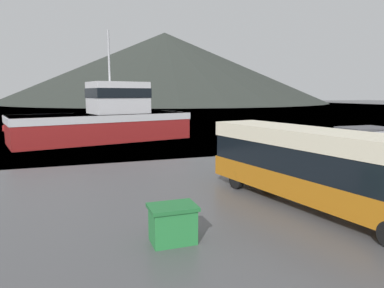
{
  "coord_description": "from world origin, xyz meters",
  "views": [
    {
      "loc": [
        -10.31,
        -1.59,
        4.75
      ],
      "look_at": [
        -4.22,
        16.0,
        2.0
      ],
      "focal_mm": 32.0,
      "sensor_mm": 36.0,
      "label": 1
    }
  ],
  "objects": [
    {
      "name": "tour_bus",
      "position": [
        -0.87,
        9.9,
        1.84
      ],
      "size": [
        4.6,
        11.52,
        3.27
      ],
      "rotation": [
        0.0,
        0.0,
        0.19
      ],
      "color": "#B26614",
      "rests_on": "ground"
    },
    {
      "name": "fishing_boat",
      "position": [
        -7.21,
        34.07,
        2.2
      ],
      "size": [
        18.26,
        9.84,
        11.01
      ],
      "rotation": [
        0.0,
        0.0,
        1.81
      ],
      "color": "maroon",
      "rests_on": "water_surface"
    },
    {
      "name": "dock_kiosk",
      "position": [
        8.56,
        16.61,
        1.25
      ],
      "size": [
        3.32,
        2.21,
        2.47
      ],
      "color": "#B2B2B7",
      "rests_on": "ground"
    },
    {
      "name": "water_surface",
      "position": [
        0.0,
        142.11,
        0.0
      ],
      "size": [
        240.0,
        240.0,
        0.0
      ],
      "primitive_type": "plane",
      "color": "#3D5160",
      "rests_on": "ground"
    },
    {
      "name": "hill_backdrop",
      "position": [
        39.57,
        189.06,
        19.15
      ],
      "size": [
        174.97,
        174.97,
        38.29
      ],
      "primitive_type": "cone",
      "color": "#2D332D",
      "rests_on": "ground"
    },
    {
      "name": "small_boat",
      "position": [
        -15.81,
        49.01,
        0.37
      ],
      "size": [
        6.37,
        5.97,
        0.75
      ],
      "rotation": [
        0.0,
        0.0,
        2.3
      ],
      "color": "maroon",
      "rests_on": "water_surface"
    },
    {
      "name": "storage_bin",
      "position": [
        -7.47,
        8.51,
        0.63
      ],
      "size": [
        1.52,
        1.09,
        1.23
      ],
      "color": "#287F3D",
      "rests_on": "ground"
    },
    {
      "name": "delivery_van",
      "position": [
        4.1,
        11.5,
        1.29
      ],
      "size": [
        2.97,
        6.28,
        2.45
      ],
      "rotation": [
        0.0,
        0.0,
        0.16
      ],
      "color": "silver",
      "rests_on": "ground"
    }
  ]
}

